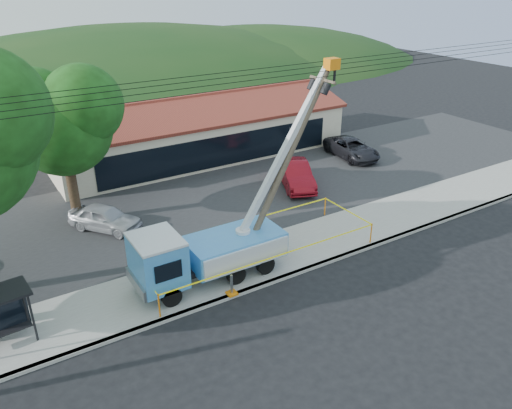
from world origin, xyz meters
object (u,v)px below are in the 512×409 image
object	(u,v)px
car_dark	(351,158)
car_red	(295,187)
car_silver	(107,230)
leaning_pole	(287,159)
utility_truck	(206,250)

from	to	relation	value
car_dark	car_red	bearing A→B (deg)	-155.08
car_red	car_silver	bearing A→B (deg)	-160.37
car_silver	car_dark	distance (m)	19.47
car_silver	car_dark	bearing A→B (deg)	-32.97
car_dark	leaning_pole	bearing A→B (deg)	-137.15
car_silver	car_red	bearing A→B (deg)	-40.63
leaning_pole	car_red	bearing A→B (deg)	50.84
utility_truck	car_silver	xyz separation A→B (m)	(-2.54, 7.39, -1.70)
car_silver	utility_truck	bearing A→B (deg)	-109.06
utility_truck	leaning_pole	distance (m)	5.57
car_silver	car_dark	size ratio (longest dim) A/B	0.81
utility_truck	car_red	bearing A→B (deg)	34.52
leaning_pole	car_dark	size ratio (longest dim) A/B	1.84
utility_truck	car_red	world-z (taller)	utility_truck
car_silver	car_dark	world-z (taller)	car_dark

